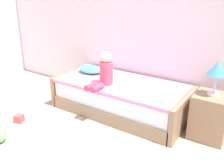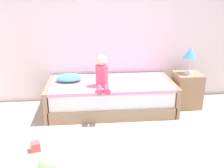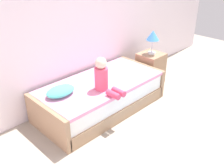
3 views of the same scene
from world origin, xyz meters
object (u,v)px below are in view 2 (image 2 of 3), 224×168
at_px(pillow, 69,78).
at_px(toy_block, 35,146).
at_px(table_lamp, 190,54).
at_px(child_figure, 102,74).
at_px(nightstand, 187,90).
at_px(bed, 111,96).
at_px(toy_ball, 48,166).

xyz_separation_m(pillow, toy_block, (-0.37, -1.24, -0.51)).
bearing_deg(table_lamp, child_figure, -170.28).
bearing_deg(nightstand, toy_block, -154.06).
bearing_deg(bed, nightstand, 1.23).
bearing_deg(pillow, child_figure, -31.50).
bearing_deg(toy_ball, pillow, 85.11).
xyz_separation_m(nightstand, table_lamp, (-0.00, 0.00, 0.64)).
relative_size(nightstand, toy_ball, 2.80).
bearing_deg(toy_block, nightstand, 25.94).
distance_m(toy_ball, toy_block, 0.53).
bearing_deg(toy_ball, bed, 62.69).
bearing_deg(pillow, toy_ball, -94.89).
bearing_deg(nightstand, bed, -178.77).
relative_size(pillow, toy_ball, 2.06).
bearing_deg(nightstand, child_figure, -170.28).
bearing_deg(toy_block, table_lamp, 25.94).
distance_m(nightstand, toy_block, 2.69).
distance_m(child_figure, pillow, 0.64).
xyz_separation_m(child_figure, toy_block, (-0.91, -0.91, -0.65)).
distance_m(nightstand, pillow, 2.06).
bearing_deg(table_lamp, nightstand, 0.00).
height_order(nightstand, toy_block, nightstand).
height_order(pillow, toy_block, pillow).
bearing_deg(bed, pillow, 171.74).
bearing_deg(child_figure, toy_block, -134.76).
relative_size(child_figure, pillow, 1.16).
bearing_deg(nightstand, pillow, 178.01).
relative_size(table_lamp, toy_ball, 2.10).
height_order(bed, pillow, pillow).
bearing_deg(bed, table_lamp, 1.23).
bearing_deg(pillow, table_lamp, -1.99).
height_order(table_lamp, child_figure, table_lamp).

